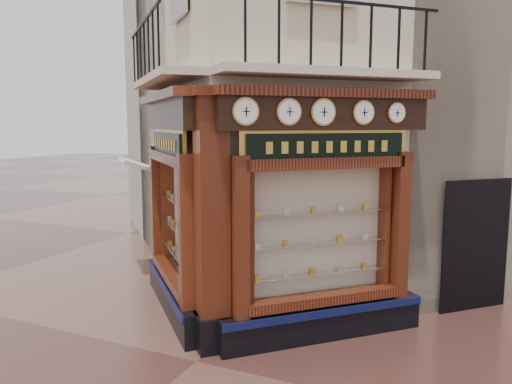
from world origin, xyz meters
The scene contains 16 objects.
ground centered at (0.00, 0.00, 0.00)m, with size 80.00×80.00×0.00m, color #442520.
main_building centered at (0.00, 6.16, 6.00)m, with size 8.00×8.00×12.00m, color beige.
neighbour_left centered at (-2.47, 8.63, 5.50)m, with size 8.00×8.00×11.00m, color #BCB2A3.
neighbour_right centered at (2.47, 8.63, 5.50)m, with size 8.00×8.00×11.00m, color #BCB2A3.
shopfront_left centered at (-1.41, 1.57, 1.98)m, with size 2.86×2.86×3.98m.
shopfront_right centered at (1.41, 1.57, 1.98)m, with size 2.86×2.86×3.98m.
corner_pilaster centered at (0.00, 0.50, 1.95)m, with size 0.85×0.85×3.98m.
balcony centered at (0.00, 1.49, 4.22)m, with size 5.94×2.97×1.03m.
clock_a centered at (0.58, 0.47, 3.62)m, with size 0.32×0.32×0.40m.
clock_b centered at (1.05, 0.94, 3.62)m, with size 0.31×0.31×0.39m.
clock_c centered at (1.44, 1.34, 3.62)m, with size 0.32×0.32×0.41m.
clock_d centered at (1.93, 1.83, 3.62)m, with size 0.30×0.30×0.38m.
clock_e centered at (2.36, 2.25, 3.62)m, with size 0.26×0.26×0.32m.
awning centered at (-3.42, 3.22, 0.00)m, with size 1.37×0.82×0.08m, color silver, non-canonical shape.
signboard_left centered at (-1.46, 1.51, 3.10)m, with size 1.93×1.93×0.51m.
signboard_right centered at (1.46, 1.51, 3.10)m, with size 2.06×2.06×0.55m.
Camera 1 is at (3.66, -5.89, 3.45)m, focal length 35.00 mm.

